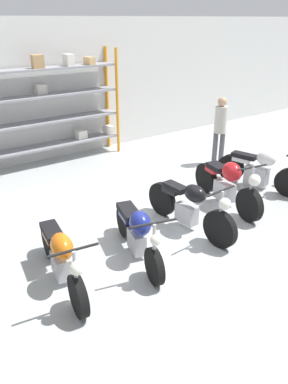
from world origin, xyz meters
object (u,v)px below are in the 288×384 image
motorcycle_orange (61,256)px  toolbox (288,179)px  motorcycle_black (190,207)px  motorcycle_white (260,170)px  shelving_rack (44,107)px  person_near_rack (220,125)px  motorcycle_blue (137,232)px  motorcycle_red (227,184)px

motorcycle_orange → toolbox: size_ratio=4.69×
motorcycle_orange → motorcycle_black: (2.52, 0.08, 0.02)m
motorcycle_black → toolbox: (3.23, 0.18, -0.33)m
motorcycle_orange → motorcycle_white: (5.07, 0.55, -0.01)m
shelving_rack → motorcycle_white: bearing=-53.3°
motorcycle_orange → person_near_rack: size_ratio=1.17×
motorcycle_blue → motorcycle_red: 2.58m
shelving_rack → toolbox: bearing=-49.8°
motorcycle_black → toolbox: motorcycle_black is taller
motorcycle_blue → motorcycle_black: bearing=112.0°
motorcycle_red → motorcycle_blue: bearing=-69.5°
motorcycle_blue → toolbox: 4.51m
motorcycle_red → toolbox: size_ratio=4.82×
motorcycle_orange → motorcycle_red: size_ratio=0.97×
motorcycle_black → motorcycle_white: bearing=97.4°
motorcycle_orange → person_near_rack: 5.92m
motorcycle_orange → motorcycle_black: 2.53m
motorcycle_orange → person_near_rack: person_near_rack is taller
motorcycle_white → motorcycle_red: bearing=-96.3°
motorcycle_blue → motorcycle_white: bearing=114.2°
motorcycle_white → person_near_rack: size_ratio=1.14×
shelving_rack → motorcycle_white: shelving_rack is taller
motorcycle_blue → person_near_rack: size_ratio=1.10×
shelving_rack → person_near_rack: bearing=-36.5°
motorcycle_white → motorcycle_black: bearing=-94.2°
person_near_rack → motorcycle_white: bearing=21.1°
motorcycle_blue → motorcycle_white: 3.86m
motorcycle_orange → motorcycle_red: 3.82m
shelving_rack → motorcycle_black: bearing=-81.7°
motorcycle_orange → shelving_rack: bearing=167.7°
motorcycle_orange → toolbox: 5.77m
motorcycle_red → motorcycle_white: size_ratio=1.06×
motorcycle_orange → toolbox: (5.75, 0.25, -0.31)m
person_near_rack → toolbox: person_near_rack is taller
motorcycle_orange → motorcycle_black: bearing=99.8°
shelving_rack → motorcycle_white: size_ratio=2.16×
shelving_rack → motorcycle_red: shelving_rack is taller
motorcycle_white → person_near_rack: 1.82m
motorcycle_orange → motorcycle_blue: motorcycle_blue is taller
shelving_rack → motorcycle_orange: bearing=-110.4°
motorcycle_black → toolbox: bearing=89.9°
motorcycle_black → motorcycle_red: motorcycle_red is taller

